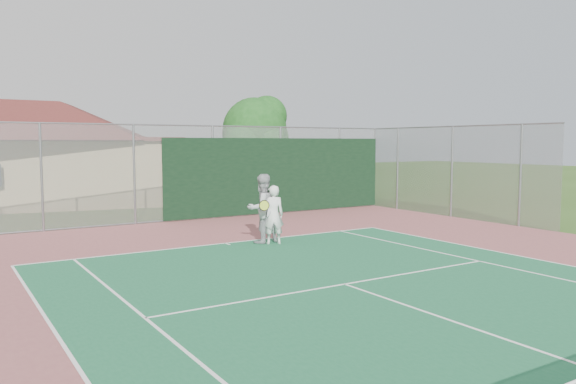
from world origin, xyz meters
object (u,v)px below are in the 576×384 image
object	(u,v)px
tree	(256,132)
player_white_front	(273,215)
player_grey_back	(262,209)
clubhouse	(36,143)

from	to	relation	value
tree	player_white_front	size ratio (longest dim) A/B	3.10
player_white_front	player_grey_back	bearing A→B (deg)	-40.86
tree	clubhouse	bearing A→B (deg)	152.16
clubhouse	tree	distance (m)	10.40
tree	player_grey_back	xyz separation A→B (m)	(-5.47, -10.14, -2.40)
clubhouse	player_white_front	xyz separation A→B (m)	(3.88, -15.30, -2.04)
tree	player_grey_back	distance (m)	11.77
clubhouse	tree	bearing A→B (deg)	-17.74
clubhouse	player_white_front	distance (m)	15.91
player_white_front	tree	bearing A→B (deg)	-96.71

